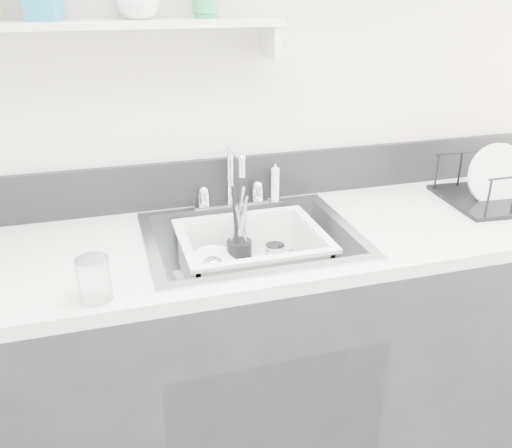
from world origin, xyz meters
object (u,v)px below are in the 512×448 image
object	(u,v)px
dish_rack	(509,179)
sink	(251,262)
wash_tub	(252,258)
counter_run	(252,358)

from	to	relation	value
dish_rack	sink	bearing A→B (deg)	-173.34
wash_tub	dish_rack	world-z (taller)	dish_rack
counter_run	wash_tub	bearing A→B (deg)	66.80
sink	dish_rack	distance (m)	0.97
sink	wash_tub	world-z (taller)	sink
counter_run	sink	xyz separation A→B (m)	(0.00, 0.00, 0.37)
counter_run	dish_rack	distance (m)	1.09
dish_rack	wash_tub	bearing A→B (deg)	-173.87
counter_run	sink	size ratio (longest dim) A/B	5.00
counter_run	dish_rack	world-z (taller)	dish_rack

